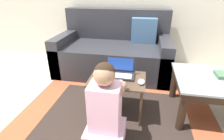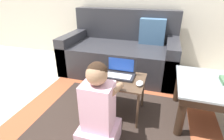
{
  "view_description": "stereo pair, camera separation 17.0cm",
  "coord_description": "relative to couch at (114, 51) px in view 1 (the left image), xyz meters",
  "views": [
    {
      "loc": [
        0.35,
        -1.33,
        1.19
      ],
      "look_at": [
        0.06,
        0.18,
        0.46
      ],
      "focal_mm": 28.0,
      "sensor_mm": 36.0,
      "label": 1
    },
    {
      "loc": [
        0.51,
        -1.29,
        1.19
      ],
      "look_at": [
        0.06,
        0.18,
        0.46
      ],
      "focal_mm": 28.0,
      "sensor_mm": 36.0,
      "label": 2
    }
  ],
  "objects": [
    {
      "name": "computer_mouse",
      "position": [
        0.44,
        -1.08,
        0.11
      ],
      "size": [
        0.06,
        0.1,
        0.03
      ],
      "color": "silver",
      "rests_on": "laptop_desk"
    },
    {
      "name": "coffee_table",
      "position": [
        1.18,
        -0.9,
        0.05
      ],
      "size": [
        0.84,
        0.64,
        0.42
      ],
      "color": "gray",
      "rests_on": "ground_plane"
    },
    {
      "name": "laptop",
      "position": [
        0.23,
        -0.97,
        0.13
      ],
      "size": [
        0.3,
        0.17,
        0.18
      ],
      "color": "#232328",
      "rests_on": "laptop_desk"
    },
    {
      "name": "person_seated",
      "position": [
        0.19,
        -1.45,
        0.01
      ],
      "size": [
        0.3,
        0.41,
        0.74
      ],
      "color": "#E5B2CC",
      "rests_on": "ground_plane"
    },
    {
      "name": "laptop_desk",
      "position": [
        0.21,
        -1.03,
        0.05
      ],
      "size": [
        0.53,
        0.39,
        0.4
      ],
      "color": "#4C3828",
      "rests_on": "ground_plane"
    },
    {
      "name": "couch",
      "position": [
        0.0,
        0.0,
        0.0
      ],
      "size": [
        1.62,
        0.9,
        0.89
      ],
      "color": "#2D2D33",
      "rests_on": "ground_plane"
    },
    {
      "name": "ground_plane",
      "position": [
        0.09,
        -1.16,
        -0.3
      ],
      "size": [
        16.0,
        16.0,
        0.0
      ],
      "primitive_type": "plane",
      "color": "beige"
    },
    {
      "name": "area_rug",
      "position": [
        0.21,
        -1.24,
        -0.3
      ],
      "size": [
        1.98,
        1.79,
        0.01
      ],
      "color": "#9E4C2D",
      "rests_on": "ground_plane"
    }
  ]
}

